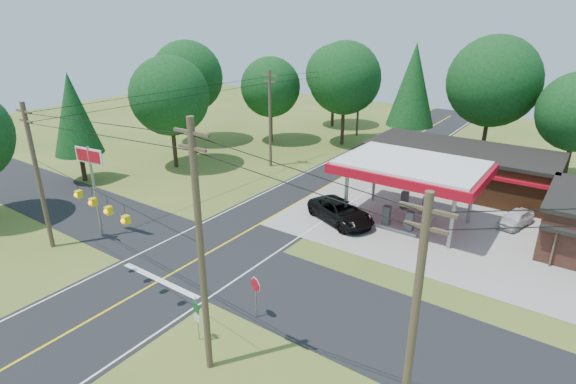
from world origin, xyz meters
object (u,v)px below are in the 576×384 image
Objects in this scene: suv_car at (341,212)px; sedan_car at (516,218)px; big_stop_sign at (91,171)px; octagonal_stop_sign at (255,288)px; gas_canopy at (411,169)px.

suv_car is 1.61× the size of sedan_car.
octagonal_stop_sign is (15.00, -0.86, -3.17)m from big_stop_sign.
gas_canopy is 2.90× the size of sedan_car.
octagonal_stop_sign is at bearing -147.13° from suv_car.
suv_car is 18.18m from big_stop_sign.
big_stop_sign reaches higher than sedan_car.
big_stop_sign is at bearing 176.72° from octagonal_stop_sign.
gas_canopy is 4.34× the size of octagonal_stop_sign.
suv_car is at bearing 43.45° from big_stop_sign.
sedan_car is 31.06m from big_stop_sign.
gas_canopy is at bearing 82.88° from octagonal_stop_sign.
big_stop_sign is (-17.00, -15.16, 0.73)m from gas_canopy.
big_stop_sign is (-24.06, -19.16, 4.37)m from sedan_car.
gas_canopy reaches higher than sedan_car.
sedan_car is (7.06, 4.00, -3.64)m from gas_canopy.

